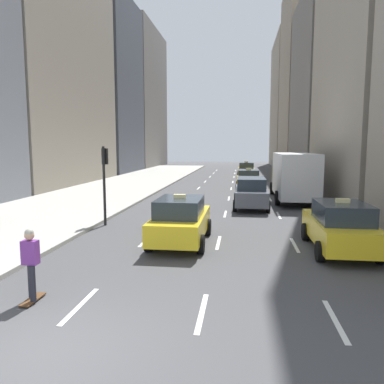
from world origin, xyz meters
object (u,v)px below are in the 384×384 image
at_px(taxi_lead, 246,170).
at_px(box_truck, 293,175).
at_px(taxi_third, 340,226).
at_px(taxi_fourth, 248,180).
at_px(traffic_light_pole, 105,173).
at_px(sedan_black_near, 251,192).
at_px(taxi_second, 181,220).
at_px(skateboarder, 31,262).

relative_size(taxi_lead, box_truck, 0.52).
height_order(taxi_third, box_truck, box_truck).
xyz_separation_m(taxi_fourth, traffic_light_pole, (-6.75, -14.00, 1.53)).
height_order(taxi_fourth, box_truck, box_truck).
bearing_deg(sedan_black_near, traffic_light_pole, -139.58).
distance_m(taxi_fourth, box_truck, 5.78).
distance_m(taxi_fourth, traffic_light_pole, 15.62).
distance_m(taxi_second, box_truck, 13.09).
bearing_deg(taxi_fourth, skateboarder, -103.51).
relative_size(skateboarder, traffic_light_pole, 0.48).
bearing_deg(taxi_third, traffic_light_pole, 161.73).
distance_m(taxi_lead, taxi_second, 29.96).
bearing_deg(skateboarder, taxi_fourth, 76.49).
relative_size(taxi_lead, taxi_fourth, 1.00).
xyz_separation_m(taxi_lead, skateboarder, (-5.40, -35.51, 0.08)).
height_order(taxi_third, traffic_light_pole, traffic_light_pole).
bearing_deg(taxi_second, taxi_third, -3.70).
bearing_deg(box_truck, taxi_lead, 98.83).
xyz_separation_m(box_truck, skateboarder, (-8.20, -17.48, -0.75)).
relative_size(taxi_second, traffic_light_pole, 1.22).
xyz_separation_m(sedan_black_near, traffic_light_pole, (-6.75, -5.75, 1.50)).
xyz_separation_m(taxi_lead, box_truck, (2.80, -18.02, 0.83)).
relative_size(taxi_second, taxi_third, 1.00).
distance_m(sedan_black_near, skateboarder, 15.21).
height_order(taxi_second, sedan_black_near, taxi_second).
relative_size(taxi_lead, taxi_second, 1.00).
distance_m(taxi_second, skateboarder, 6.25).
bearing_deg(box_truck, traffic_light_pole, -136.66).
bearing_deg(taxi_second, box_truck, 64.62).
height_order(sedan_black_near, skateboarder, sedan_black_near).
bearing_deg(box_truck, taxi_fourth, 119.32).
relative_size(taxi_second, skateboarder, 2.52).
bearing_deg(skateboarder, box_truck, 64.88).
height_order(box_truck, traffic_light_pole, traffic_light_pole).
bearing_deg(taxi_second, taxi_lead, 84.64).
relative_size(taxi_lead, taxi_third, 1.00).
distance_m(taxi_lead, traffic_light_pole, 27.91).
bearing_deg(box_truck, taxi_third, -90.00).
relative_size(taxi_third, traffic_light_pole, 1.22).
height_order(taxi_lead, box_truck, box_truck).
xyz_separation_m(taxi_second, traffic_light_pole, (-3.95, 2.79, 1.53)).
relative_size(box_truck, traffic_light_pole, 2.33).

